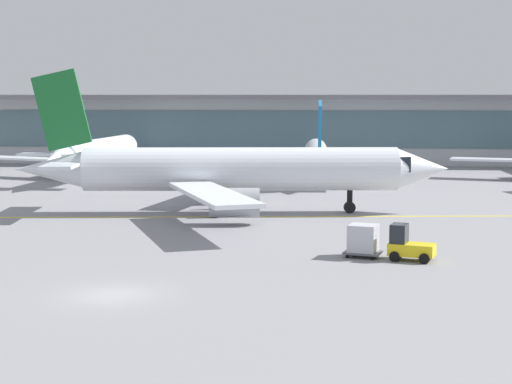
{
  "coord_description": "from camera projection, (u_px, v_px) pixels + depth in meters",
  "views": [
    {
      "loc": [
        9.9,
        -38.42,
        9.49
      ],
      "look_at": [
        5.55,
        17.41,
        3.0
      ],
      "focal_mm": 58.5,
      "sensor_mm": 36.0,
      "label": 1
    }
  ],
  "objects": [
    {
      "name": "baggage_tug",
      "position": [
        408.0,
        245.0,
        48.17
      ],
      "size": [
        2.9,
        2.22,
        2.1
      ],
      "rotation": [
        0.0,
        0.0,
        -0.3
      ],
      "color": "yellow",
      "rests_on": "ground_plane"
    },
    {
      "name": "gate_airplane_2",
      "position": [
        97.0,
        152.0,
        96.5
      ],
      "size": [
        27.46,
        29.61,
        9.8
      ],
      "rotation": [
        0.0,
        0.0,
        1.5
      ],
      "color": "white",
      "rests_on": "ground_plane"
    },
    {
      "name": "ground_plane",
      "position": [
        112.0,
        295.0,
        39.91
      ],
      "size": [
        400.0,
        400.0,
        0.0
      ],
      "primitive_type": "plane",
      "color": "gray"
    },
    {
      "name": "taxiing_regional_jet",
      "position": [
        235.0,
        170.0,
        67.13
      ],
      "size": [
        35.14,
        32.52,
        11.64
      ],
      "rotation": [
        0.0,
        0.0,
        0.1
      ],
      "color": "silver",
      "rests_on": "ground_plane"
    },
    {
      "name": "terminal_concourse",
      "position": [
        251.0,
        128.0,
        117.72
      ],
      "size": [
        210.52,
        11.0,
        9.6
      ],
      "color": "#B2B7BC",
      "rests_on": "ground_plane"
    },
    {
      "name": "cargo_dolly_lead",
      "position": [
        363.0,
        239.0,
        49.12
      ],
      "size": [
        2.48,
        2.15,
        1.94
      ],
      "rotation": [
        0.0,
        0.0,
        -0.3
      ],
      "color": "#595B60",
      "rests_on": "ground_plane"
    },
    {
      "name": "taxiway_centreline_stripe",
      "position": [
        239.0,
        217.0,
        65.56
      ],
      "size": [
        109.5,
        11.16,
        0.01
      ],
      "primitive_type": "cube",
      "rotation": [
        0.0,
        0.0,
        0.1
      ],
      "color": "yellow",
      "rests_on": "ground_plane"
    },
    {
      "name": "gate_airplane_3",
      "position": [
        317.0,
        156.0,
        93.82
      ],
      "size": [
        25.41,
        27.28,
        9.05
      ],
      "rotation": [
        0.0,
        0.0,
        1.6
      ],
      "color": "silver",
      "rests_on": "ground_plane"
    }
  ]
}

